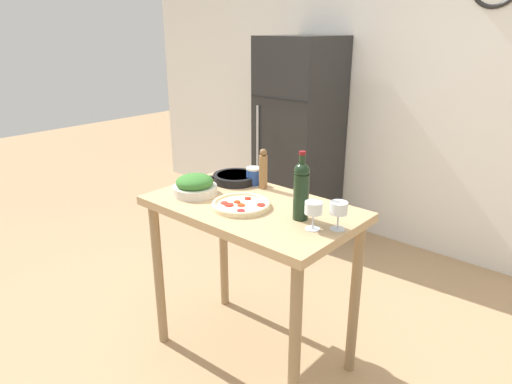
# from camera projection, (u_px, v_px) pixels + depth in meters

# --- Properties ---
(ground_plane) EXTENTS (14.00, 14.00, 0.00)m
(ground_plane) POSITION_uv_depth(u_px,v_px,m) (252.00, 353.00, 2.71)
(ground_plane) COLOR tan
(wall_back) EXTENTS (6.40, 0.09, 2.60)m
(wall_back) POSITION_uv_depth(u_px,v_px,m) (418.00, 96.00, 3.70)
(wall_back) COLOR silver
(wall_back) RESTS_ON ground_plane
(refrigerator) EXTENTS (0.61, 0.66, 1.76)m
(refrigerator) POSITION_uv_depth(u_px,v_px,m) (299.00, 138.00, 4.15)
(refrigerator) COLOR black
(refrigerator) RESTS_ON ground_plane
(prep_counter) EXTENTS (1.11, 0.66, 0.95)m
(prep_counter) POSITION_uv_depth(u_px,v_px,m) (252.00, 229.00, 2.44)
(prep_counter) COLOR tan
(prep_counter) RESTS_ON ground_plane
(wine_bottle) EXTENTS (0.08, 0.08, 0.34)m
(wine_bottle) POSITION_uv_depth(u_px,v_px,m) (301.00, 189.00, 2.16)
(wine_bottle) COLOR black
(wine_bottle) RESTS_ON prep_counter
(wine_glass_near) EXTENTS (0.08, 0.08, 0.13)m
(wine_glass_near) POSITION_uv_depth(u_px,v_px,m) (313.00, 209.00, 2.06)
(wine_glass_near) COLOR silver
(wine_glass_near) RESTS_ON prep_counter
(wine_glass_far) EXTENTS (0.08, 0.08, 0.13)m
(wine_glass_far) POSITION_uv_depth(u_px,v_px,m) (339.00, 209.00, 2.06)
(wine_glass_far) COLOR silver
(wine_glass_far) RESTS_ON prep_counter
(pepper_mill) EXTENTS (0.05, 0.05, 0.23)m
(pepper_mill) POSITION_uv_depth(u_px,v_px,m) (263.00, 169.00, 2.59)
(pepper_mill) COLOR olive
(pepper_mill) RESTS_ON prep_counter
(salad_bowl) EXTENTS (0.24, 0.24, 0.12)m
(salad_bowl) POSITION_uv_depth(u_px,v_px,m) (195.00, 186.00, 2.51)
(salad_bowl) COLOR silver
(salad_bowl) RESTS_ON prep_counter
(homemade_pizza) EXTENTS (0.30, 0.30, 0.03)m
(homemade_pizza) POSITION_uv_depth(u_px,v_px,m) (241.00, 205.00, 2.34)
(homemade_pizza) COLOR beige
(homemade_pizza) RESTS_ON prep_counter
(salt_canister) EXTENTS (0.08, 0.08, 0.10)m
(salt_canister) POSITION_uv_depth(u_px,v_px,m) (253.00, 176.00, 2.67)
(salt_canister) COLOR #284CA3
(salt_canister) RESTS_ON prep_counter
(cast_iron_skillet) EXTENTS (0.32, 0.38, 0.05)m
(cast_iron_skillet) POSITION_uv_depth(u_px,v_px,m) (235.00, 178.00, 2.73)
(cast_iron_skillet) COLOR black
(cast_iron_skillet) RESTS_ON prep_counter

